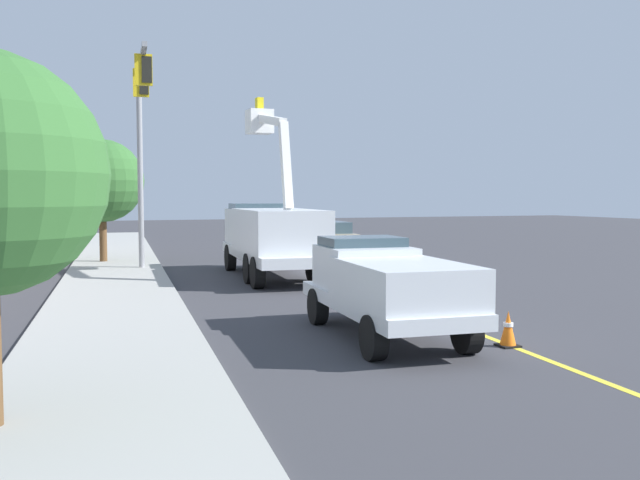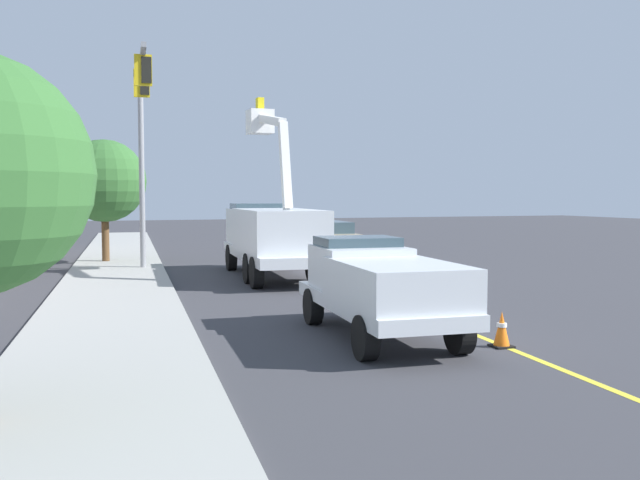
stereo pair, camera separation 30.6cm
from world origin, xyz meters
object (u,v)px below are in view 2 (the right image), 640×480
object	(u,v)px
utility_bucket_truck	(272,234)
traffic_signal_mast	(142,122)
passing_minivan	(329,235)
traffic_cone_leading	(502,330)
service_pickup_truck	(379,285)
traffic_cone_trailing	(291,257)
traffic_cone_mid_front	(392,292)
traffic_cone_mid_rear	(340,269)

from	to	relation	value
utility_bucket_truck	traffic_signal_mast	world-z (taller)	traffic_signal_mast
passing_minivan	traffic_cone_leading	bearing A→B (deg)	168.78
service_pickup_truck	traffic_cone_trailing	bearing A→B (deg)	-10.37
utility_bucket_truck	traffic_signal_mast	xyz separation A→B (m)	(2.18, 4.38, 4.15)
traffic_cone_trailing	traffic_signal_mast	distance (m)	8.65
service_pickup_truck	passing_minivan	bearing A→B (deg)	-17.38
utility_bucket_truck	traffic_cone_mid_front	distance (m)	7.68
utility_bucket_truck	service_pickup_truck	xyz separation A→B (m)	(-11.24, 0.78, -0.49)
utility_bucket_truck	traffic_cone_leading	distance (m)	12.98
passing_minivan	traffic_cone_mid_front	world-z (taller)	passing_minivan
traffic_cone_leading	traffic_signal_mast	distance (m)	16.93
passing_minivan	traffic_signal_mast	distance (m)	12.48
traffic_cone_mid_rear	traffic_signal_mast	distance (m)	9.21
traffic_cone_mid_front	traffic_signal_mast	distance (m)	12.44
service_pickup_truck	traffic_cone_leading	xyz separation A→B (m)	(-1.63, -1.92, -0.77)
traffic_cone_leading	traffic_cone_trailing	size ratio (longest dim) A/B	1.04
traffic_cone_mid_rear	traffic_signal_mast	world-z (taller)	traffic_signal_mast
traffic_signal_mast	traffic_cone_mid_rear	bearing A→B (deg)	-119.80
utility_bucket_truck	traffic_cone_mid_front	xyz separation A→B (m)	(-7.46, -1.33, -1.24)
traffic_cone_leading	traffic_signal_mast	bearing A→B (deg)	20.14
passing_minivan	traffic_cone_trailing	distance (m)	5.36
passing_minivan	traffic_cone_trailing	bearing A→B (deg)	141.55
traffic_cone_mid_front	traffic_signal_mast	xyz separation A→B (m)	(9.64, 5.71, 5.40)
traffic_cone_leading	utility_bucket_truck	bearing A→B (deg)	5.06
utility_bucket_truck	traffic_cone_mid_front	bearing A→B (deg)	-169.89
utility_bucket_truck	service_pickup_truck	bearing A→B (deg)	176.02
passing_minivan	traffic_cone_mid_front	distance (m)	16.34
traffic_cone_mid_rear	traffic_cone_mid_front	bearing A→B (deg)	172.68
utility_bucket_truck	passing_minivan	bearing A→B (deg)	-32.62
service_pickup_truck	traffic_cone_mid_rear	bearing A→B (deg)	-16.49
traffic_cone_leading	traffic_cone_mid_rear	bearing A→B (deg)	-4.80
service_pickup_truck	traffic_cone_mid_rear	size ratio (longest dim) A/B	7.62
traffic_cone_mid_rear	utility_bucket_truck	bearing A→B (deg)	53.92
traffic_cone_mid_front	traffic_cone_trailing	xyz separation A→B (m)	(11.65, -0.71, -0.03)
traffic_cone_trailing	service_pickup_truck	bearing A→B (deg)	169.63
utility_bucket_truck	traffic_cone_leading	world-z (taller)	utility_bucket_truck
traffic_cone_leading	traffic_cone_trailing	world-z (taller)	traffic_cone_leading
service_pickup_truck	traffic_signal_mast	world-z (taller)	traffic_signal_mast
traffic_cone_trailing	traffic_signal_mast	xyz separation A→B (m)	(-2.01, 6.43, 5.42)
utility_bucket_truck	traffic_cone_trailing	distance (m)	4.84
utility_bucket_truck	traffic_cone_mid_rear	distance (m)	2.87
passing_minivan	traffic_cone_mid_rear	world-z (taller)	passing_minivan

